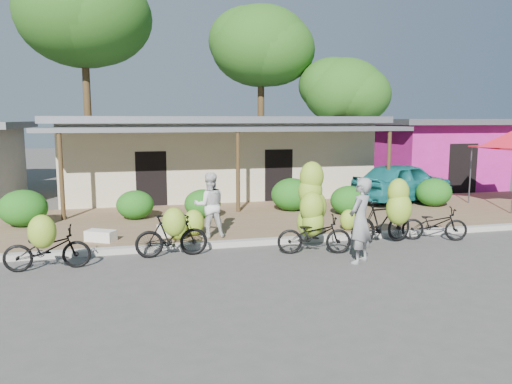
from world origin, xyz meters
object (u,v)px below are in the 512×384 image
at_px(bike_right, 386,217).
at_px(teal_van, 403,182).
at_px(tree_far_center, 79,12).
at_px(bike_far_left, 47,246).
at_px(vendor, 360,221).
at_px(tree_center_right, 257,45).
at_px(bike_center, 313,216).
at_px(bike_far_right, 434,224).
at_px(bike_left, 172,234).
at_px(sack_far, 101,236).
at_px(sack_near, 174,229).
at_px(bystander, 210,205).
at_px(tree_near_right, 340,89).

bearing_deg(bike_right, teal_van, -44.19).
distance_m(tree_far_center, bike_far_left, 17.10).
relative_size(tree_far_center, vendor, 5.53).
height_order(tree_center_right, bike_center, tree_center_right).
height_order(tree_far_center, bike_right, tree_far_center).
xyz_separation_m(bike_far_left, bike_far_right, (9.69, 0.44, -0.10)).
distance_m(tree_far_center, teal_van, 17.17).
bearing_deg(bike_center, teal_van, -33.67).
height_order(bike_left, sack_far, bike_left).
bearing_deg(sack_near, teal_van, 21.51).
height_order(tree_center_right, teal_van, tree_center_right).
distance_m(tree_center_right, vendor, 17.96).
bearing_deg(bike_far_left, sack_far, -28.62).
height_order(tree_far_center, tree_center_right, tree_far_center).
height_order(bike_center, bystander, bike_center).
xyz_separation_m(tree_near_right, bike_left, (-9.92, -13.30, -4.22)).
xyz_separation_m(bike_left, teal_van, (9.17, 5.38, 0.29)).
bearing_deg(teal_van, bike_far_right, 135.98).
bearing_deg(bike_far_left, teal_van, -66.50).
relative_size(bike_left, bike_far_right, 0.95).
xyz_separation_m(tree_center_right, sack_near, (-5.71, -13.46, -6.95)).
distance_m(bike_far_left, teal_van, 13.20).
height_order(tree_near_right, vendor, tree_near_right).
height_order(bike_right, teal_van, bike_right).
height_order(bike_right, sack_far, bike_right).
height_order(bystander, teal_van, bystander).
bearing_deg(sack_far, bike_center, -19.48).
xyz_separation_m(bike_right, bystander, (-4.36, 1.51, 0.24)).
relative_size(tree_center_right, vendor, 4.75).
bearing_deg(bystander, vendor, 137.02).
bearing_deg(bike_center, vendor, -139.04).
bearing_deg(bike_right, sack_far, 65.82).
height_order(bike_left, teal_van, teal_van).
distance_m(bike_left, sack_near, 1.89).
bearing_deg(vendor, bike_left, -58.08).
xyz_separation_m(tree_near_right, bystander, (-8.81, -11.95, -3.81)).
xyz_separation_m(bike_center, sack_far, (-5.13, 1.81, -0.61)).
height_order(bike_far_right, vendor, vendor).
bearing_deg(bike_far_right, bystander, 97.57).
relative_size(bystander, teal_van, 0.39).
bearing_deg(bike_right, bike_left, 78.05).
bearing_deg(bike_far_left, tree_near_right, -45.12).
xyz_separation_m(tree_far_center, bike_left, (3.08, -14.80, -7.78)).
xyz_separation_m(tree_center_right, teal_van, (3.25, -9.92, -6.35)).
relative_size(tree_near_right, bystander, 3.73).
xyz_separation_m(bike_left, bike_far_right, (7.00, 0.03, -0.13)).
relative_size(tree_near_right, teal_van, 1.46).
xyz_separation_m(sack_near, sack_far, (-1.91, -0.24, -0.01)).
xyz_separation_m(bike_right, teal_van, (3.70, 5.53, 0.12)).
xyz_separation_m(tree_center_right, bike_center, (-2.49, -15.51, -6.35)).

